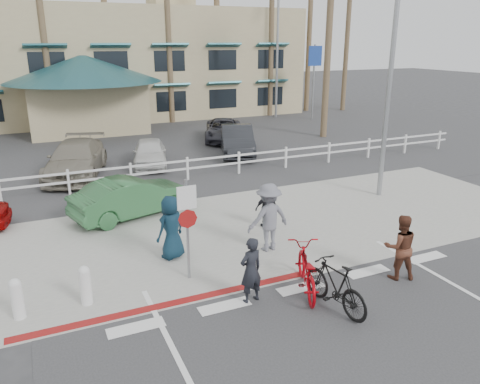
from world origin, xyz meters
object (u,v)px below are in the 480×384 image
sign_post (187,225)px  bike_black (335,285)px  car_white_sedan (132,197)px  bike_red (306,270)px

sign_post → bike_black: sign_post is taller
bike_black → car_white_sedan: car_white_sedan is taller
bike_black → car_white_sedan: 8.16m
bike_black → car_white_sedan: bearing=-77.4°
sign_post → bike_red: 3.04m
bike_red → bike_black: 0.95m
bike_red → car_white_sedan: bearing=-46.0°
bike_black → sign_post: bearing=-54.7°
bike_red → car_white_sedan: size_ratio=0.52×
bike_black → car_white_sedan: (-2.85, 7.65, 0.09)m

